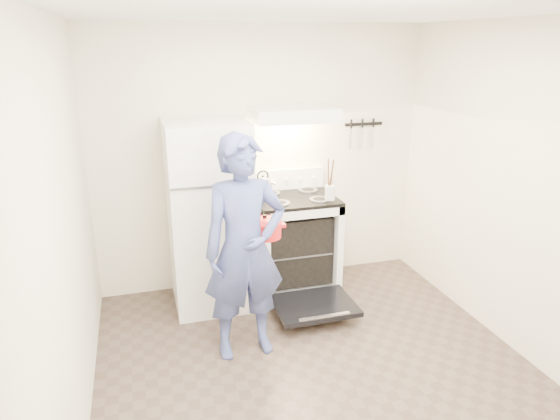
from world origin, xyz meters
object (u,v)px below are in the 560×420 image
at_px(refrigerator, 209,216).
at_px(person, 245,249).
at_px(stove_body, 294,245).
at_px(tea_kettle, 263,184).
at_px(dutch_oven, 265,229).

relative_size(refrigerator, person, 0.98).
relative_size(stove_body, tea_kettle, 3.65).
xyz_separation_m(refrigerator, tea_kettle, (0.53, 0.12, 0.23)).
bearing_deg(tea_kettle, dutch_oven, -103.40).
bearing_deg(refrigerator, dutch_oven, -62.41).
distance_m(stove_body, dutch_oven, 0.95).
bearing_deg(tea_kettle, stove_body, -18.29).
distance_m(refrigerator, stove_body, 0.90).
relative_size(refrigerator, stove_body, 1.85).
bearing_deg(person, refrigerator, 94.55).
bearing_deg(person, stove_body, 48.74).
xyz_separation_m(refrigerator, dutch_oven, (0.34, -0.66, 0.07)).
xyz_separation_m(stove_body, tea_kettle, (-0.28, 0.09, 0.62)).
bearing_deg(tea_kettle, person, -111.83).
height_order(tea_kettle, person, person).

